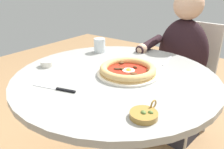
{
  "coord_description": "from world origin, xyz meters",
  "views": [
    {
      "loc": [
        -0.58,
        0.8,
        1.17
      ],
      "look_at": [
        0.02,
        0.0,
        0.75
      ],
      "focal_mm": 35.03,
      "sensor_mm": 36.0,
      "label": 1
    }
  ],
  "objects_px": {
    "steak_knife": "(60,89)",
    "water_glass": "(100,46)",
    "ramekin_capers": "(47,63)",
    "fork_utensil": "(167,60)",
    "dining_table": "(115,105)",
    "cafe_chair_diner": "(188,70)",
    "pizza_on_plate": "(128,70)",
    "olive_pan": "(144,114)",
    "diner_person": "(178,79)"
  },
  "relations": [
    {
      "from": "olive_pan",
      "to": "water_glass",
      "type": "bearing_deg",
      "value": -38.94
    },
    {
      "from": "steak_knife",
      "to": "pizza_on_plate",
      "type": "bearing_deg",
      "value": -113.67
    },
    {
      "from": "olive_pan",
      "to": "cafe_chair_diner",
      "type": "relative_size",
      "value": 0.13
    },
    {
      "from": "ramekin_capers",
      "to": "fork_utensil",
      "type": "xyz_separation_m",
      "value": [
        -0.48,
        -0.47,
        -0.02
      ]
    },
    {
      "from": "pizza_on_plate",
      "to": "fork_utensil",
      "type": "relative_size",
      "value": 1.61
    },
    {
      "from": "dining_table",
      "to": "olive_pan",
      "type": "xyz_separation_m",
      "value": [
        -0.29,
        0.24,
        0.19
      ]
    },
    {
      "from": "steak_knife",
      "to": "diner_person",
      "type": "bearing_deg",
      "value": -100.32
    },
    {
      "from": "pizza_on_plate",
      "to": "diner_person",
      "type": "height_order",
      "value": "diner_person"
    },
    {
      "from": "water_glass",
      "to": "ramekin_capers",
      "type": "distance_m",
      "value": 0.37
    },
    {
      "from": "cafe_chair_diner",
      "to": "ramekin_capers",
      "type": "bearing_deg",
      "value": 64.04
    },
    {
      "from": "dining_table",
      "to": "ramekin_capers",
      "type": "height_order",
      "value": "ramekin_capers"
    },
    {
      "from": "pizza_on_plate",
      "to": "cafe_chair_diner",
      "type": "relative_size",
      "value": 0.34
    },
    {
      "from": "dining_table",
      "to": "ramekin_capers",
      "type": "bearing_deg",
      "value": 20.49
    },
    {
      "from": "steak_knife",
      "to": "cafe_chair_diner",
      "type": "distance_m",
      "value": 1.14
    },
    {
      "from": "dining_table",
      "to": "water_glass",
      "type": "height_order",
      "value": "water_glass"
    },
    {
      "from": "dining_table",
      "to": "pizza_on_plate",
      "type": "xyz_separation_m",
      "value": [
        -0.05,
        -0.03,
        0.2
      ]
    },
    {
      "from": "ramekin_capers",
      "to": "fork_utensil",
      "type": "relative_size",
      "value": 0.38
    },
    {
      "from": "water_glass",
      "to": "diner_person",
      "type": "relative_size",
      "value": 0.08
    },
    {
      "from": "cafe_chair_diner",
      "to": "olive_pan",
      "type": "bearing_deg",
      "value": 99.87
    },
    {
      "from": "fork_utensil",
      "to": "diner_person",
      "type": "relative_size",
      "value": 0.16
    },
    {
      "from": "diner_person",
      "to": "cafe_chair_diner",
      "type": "bearing_deg",
      "value": -98.35
    },
    {
      "from": "cafe_chair_diner",
      "to": "pizza_on_plate",
      "type": "bearing_deg",
      "value": 85.73
    },
    {
      "from": "steak_knife",
      "to": "water_glass",
      "type": "bearing_deg",
      "value": -67.96
    },
    {
      "from": "steak_knife",
      "to": "fork_utensil",
      "type": "bearing_deg",
      "value": -108.88
    },
    {
      "from": "pizza_on_plate",
      "to": "ramekin_capers",
      "type": "xyz_separation_m",
      "value": [
        0.4,
        0.16,
        -0.0
      ]
    },
    {
      "from": "dining_table",
      "to": "fork_utensil",
      "type": "xyz_separation_m",
      "value": [
        -0.12,
        -0.33,
        0.18
      ]
    },
    {
      "from": "pizza_on_plate",
      "to": "steak_knife",
      "type": "relative_size",
      "value": 1.48
    },
    {
      "from": "olive_pan",
      "to": "fork_utensil",
      "type": "xyz_separation_m",
      "value": [
        0.17,
        -0.58,
        -0.01
      ]
    },
    {
      "from": "fork_utensil",
      "to": "cafe_chair_diner",
      "type": "bearing_deg",
      "value": -88.26
    },
    {
      "from": "olive_pan",
      "to": "diner_person",
      "type": "distance_m",
      "value": 0.98
    },
    {
      "from": "pizza_on_plate",
      "to": "diner_person",
      "type": "bearing_deg",
      "value": -93.36
    },
    {
      "from": "dining_table",
      "to": "olive_pan",
      "type": "height_order",
      "value": "olive_pan"
    },
    {
      "from": "water_glass",
      "to": "fork_utensil",
      "type": "xyz_separation_m",
      "value": [
        -0.42,
        -0.1,
        -0.04
      ]
    },
    {
      "from": "water_glass",
      "to": "steak_knife",
      "type": "xyz_separation_m",
      "value": [
        -0.21,
        0.51,
        -0.03
      ]
    },
    {
      "from": "fork_utensil",
      "to": "diner_person",
      "type": "xyz_separation_m",
      "value": [
        0.04,
        -0.34,
        -0.25
      ]
    },
    {
      "from": "dining_table",
      "to": "diner_person",
      "type": "relative_size",
      "value": 0.87
    },
    {
      "from": "pizza_on_plate",
      "to": "water_glass",
      "type": "xyz_separation_m",
      "value": [
        0.34,
        -0.2,
        0.02
      ]
    },
    {
      "from": "steak_knife",
      "to": "olive_pan",
      "type": "relative_size",
      "value": 1.68
    },
    {
      "from": "dining_table",
      "to": "water_glass",
      "type": "xyz_separation_m",
      "value": [
        0.29,
        -0.23,
        0.21
      ]
    },
    {
      "from": "pizza_on_plate",
      "to": "diner_person",
      "type": "distance_m",
      "value": 0.7
    },
    {
      "from": "pizza_on_plate",
      "to": "cafe_chair_diner",
      "type": "xyz_separation_m",
      "value": [
        -0.06,
        -0.79,
        -0.24
      ]
    },
    {
      "from": "dining_table",
      "to": "steak_knife",
      "type": "distance_m",
      "value": 0.34
    },
    {
      "from": "cafe_chair_diner",
      "to": "diner_person",
      "type": "bearing_deg",
      "value": 81.65
    },
    {
      "from": "dining_table",
      "to": "olive_pan",
      "type": "distance_m",
      "value": 0.43
    },
    {
      "from": "fork_utensil",
      "to": "cafe_chair_diner",
      "type": "xyz_separation_m",
      "value": [
        0.01,
        -0.48,
        -0.22
      ]
    },
    {
      "from": "pizza_on_plate",
      "to": "water_glass",
      "type": "bearing_deg",
      "value": -30.12
    },
    {
      "from": "pizza_on_plate",
      "to": "steak_knife",
      "type": "xyz_separation_m",
      "value": [
        0.14,
        0.31,
        -0.02
      ]
    },
    {
      "from": "water_glass",
      "to": "olive_pan",
      "type": "height_order",
      "value": "water_glass"
    },
    {
      "from": "dining_table",
      "to": "diner_person",
      "type": "xyz_separation_m",
      "value": [
        -0.09,
        -0.68,
        -0.08
      ]
    },
    {
      "from": "ramekin_capers",
      "to": "olive_pan",
      "type": "xyz_separation_m",
      "value": [
        -0.65,
        0.11,
        -0.01
      ]
    }
  ]
}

